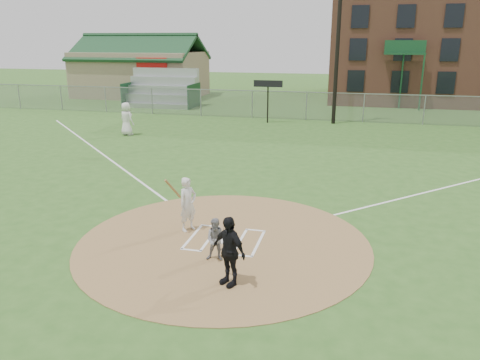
% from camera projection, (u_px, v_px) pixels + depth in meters
% --- Properties ---
extents(ground, '(140.00, 140.00, 0.00)m').
position_uv_depth(ground, '(223.00, 242.00, 13.48)').
color(ground, '#2F5B1F').
rests_on(ground, ground).
extents(dirt_circle, '(8.40, 8.40, 0.02)m').
position_uv_depth(dirt_circle, '(223.00, 242.00, 13.48)').
color(dirt_circle, '#9C7849').
rests_on(dirt_circle, ground).
extents(home_plate, '(0.58, 0.58, 0.03)m').
position_uv_depth(home_plate, '(217.00, 241.00, 13.51)').
color(home_plate, silver).
rests_on(home_plate, dirt_circle).
extents(foul_line_third, '(17.04, 17.04, 0.01)m').
position_uv_depth(foul_line_third, '(102.00, 154.00, 23.91)').
color(foul_line_third, white).
rests_on(foul_line_third, ground).
extents(catcher, '(0.62, 0.52, 1.16)m').
position_uv_depth(catcher, '(216.00, 240.00, 12.22)').
color(catcher, gray).
rests_on(catcher, dirt_circle).
extents(umpire, '(1.08, 0.87, 1.71)m').
position_uv_depth(umpire, '(229.00, 251.00, 10.93)').
color(umpire, black).
rests_on(umpire, dirt_circle).
extents(ondeck_player, '(1.13, 0.94, 1.98)m').
position_uv_depth(ondeck_player, '(127.00, 119.00, 28.30)').
color(ondeck_player, silver).
rests_on(ondeck_player, ground).
extents(batters_boxes, '(2.08, 1.88, 0.01)m').
position_uv_depth(batters_boxes, '(225.00, 240.00, 13.62)').
color(batters_boxes, white).
rests_on(batters_boxes, dirt_circle).
extents(batter_at_plate, '(0.79, 1.05, 1.78)m').
position_uv_depth(batter_at_plate, '(188.00, 204.00, 14.08)').
color(batter_at_plate, silver).
rests_on(batter_at_plate, dirt_circle).
extents(outfield_fence, '(56.08, 0.08, 2.03)m').
position_uv_depth(outfield_fence, '(306.00, 106.00, 33.64)').
color(outfield_fence, slate).
rests_on(outfield_fence, ground).
extents(bleachers, '(6.08, 3.20, 3.20)m').
position_uv_depth(bleachers, '(161.00, 88.00, 40.36)').
color(bleachers, '#B7BABF').
rests_on(bleachers, ground).
extents(clubhouse, '(12.20, 8.71, 6.23)m').
position_uv_depth(clubhouse, '(141.00, 72.00, 47.59)').
color(clubhouse, gray).
rests_on(clubhouse, ground).
extents(light_pole, '(1.20, 0.30, 12.22)m').
position_uv_depth(light_pole, '(339.00, 24.00, 30.64)').
color(light_pole, black).
rests_on(light_pole, ground).
extents(scoreboard_sign, '(2.00, 0.10, 2.93)m').
position_uv_depth(scoreboard_sign, '(268.00, 88.00, 32.14)').
color(scoreboard_sign, black).
rests_on(scoreboard_sign, ground).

